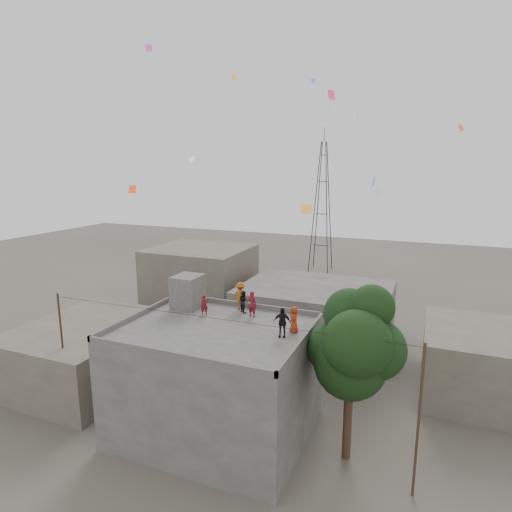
# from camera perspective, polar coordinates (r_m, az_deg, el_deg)

# --- Properties ---
(ground) EXTENTS (140.00, 140.00, 0.00)m
(ground) POSITION_cam_1_polar(r_m,az_deg,el_deg) (26.24, -5.25, -22.10)
(ground) COLOR #4D473F
(ground) RESTS_ON ground
(main_building) EXTENTS (10.00, 8.00, 6.10)m
(main_building) POSITION_cam_1_polar(r_m,az_deg,el_deg) (24.67, -5.39, -16.21)
(main_building) COLOR #4E4C49
(main_building) RESTS_ON ground
(parapet) EXTENTS (10.00, 8.00, 0.30)m
(parapet) POSITION_cam_1_polar(r_m,az_deg,el_deg) (23.34, -5.55, -9.26)
(parapet) COLOR #4E4C49
(parapet) RESTS_ON main_building
(stair_head_box) EXTENTS (1.60, 1.80, 2.00)m
(stair_head_box) POSITION_cam_1_polar(r_m,az_deg,el_deg) (26.73, -9.06, -4.69)
(stair_head_box) COLOR #4E4C49
(stair_head_box) RESTS_ON main_building
(neighbor_west) EXTENTS (8.00, 10.00, 4.00)m
(neighbor_west) POSITION_cam_1_polar(r_m,az_deg,el_deg) (32.60, -21.39, -11.83)
(neighbor_west) COLOR #585246
(neighbor_west) RESTS_ON ground
(neighbor_north) EXTENTS (12.00, 9.00, 5.00)m
(neighbor_north) POSITION_cam_1_polar(r_m,az_deg,el_deg) (36.31, 7.91, -7.81)
(neighbor_north) COLOR #4E4C49
(neighbor_north) RESTS_ON ground
(neighbor_northwest) EXTENTS (9.00, 8.00, 7.00)m
(neighbor_northwest) POSITION_cam_1_polar(r_m,az_deg,el_deg) (42.13, -7.36, -3.59)
(neighbor_northwest) COLOR #585246
(neighbor_northwest) RESTS_ON ground
(neighbor_east) EXTENTS (7.00, 8.00, 4.40)m
(neighbor_east) POSITION_cam_1_polar(r_m,az_deg,el_deg) (31.95, 27.76, -12.51)
(neighbor_east) COLOR #585246
(neighbor_east) RESTS_ON ground
(tree) EXTENTS (4.90, 4.60, 9.10)m
(tree) POSITION_cam_1_polar(r_m,az_deg,el_deg) (21.75, 13.05, -11.57)
(tree) COLOR black
(tree) RESTS_ON ground
(utility_line) EXTENTS (20.12, 0.62, 7.40)m
(utility_line) POSITION_cam_1_polar(r_m,az_deg,el_deg) (23.13, -5.78, -16.08)
(utility_line) COLOR black
(utility_line) RESTS_ON ground
(transmission_tower) EXTENTS (2.97, 2.97, 20.01)m
(transmission_tower) POSITION_cam_1_polar(r_m,az_deg,el_deg) (61.16, 8.80, 6.47)
(transmission_tower) COLOR black
(transmission_tower) RESTS_ON ground
(person_red_adult) EXTENTS (0.61, 0.46, 1.52)m
(person_red_adult) POSITION_cam_1_polar(r_m,az_deg,el_deg) (24.79, -0.51, -6.44)
(person_red_adult) COLOR maroon
(person_red_adult) RESTS_ON main_building
(person_orange_child) EXTENTS (0.77, 0.82, 1.41)m
(person_orange_child) POSITION_cam_1_polar(r_m,az_deg,el_deg) (22.67, 5.08, -8.41)
(person_orange_child) COLOR #B33414
(person_orange_child) RESTS_ON main_building
(person_dark_child) EXTENTS (0.82, 0.79, 1.33)m
(person_dark_child) POSITION_cam_1_polar(r_m,az_deg,el_deg) (25.58, -1.66, -6.08)
(person_dark_child) COLOR black
(person_dark_child) RESTS_ON main_building
(person_dark_adult) EXTENTS (0.97, 0.54, 1.56)m
(person_dark_adult) POSITION_cam_1_polar(r_m,az_deg,el_deg) (22.00, 3.49, -8.82)
(person_dark_adult) COLOR black
(person_dark_adult) RESTS_ON main_building
(person_orange_adult) EXTENTS (1.22, 0.85, 1.72)m
(person_orange_adult) POSITION_cam_1_polar(r_m,az_deg,el_deg) (26.00, -2.09, -5.33)
(person_orange_adult) COLOR #A85413
(person_orange_adult) RESTS_ON main_building
(person_red_child) EXTENTS (0.53, 0.50, 1.21)m
(person_red_child) POSITION_cam_1_polar(r_m,az_deg,el_deg) (25.27, -6.90, -6.54)
(person_red_child) COLOR maroon
(person_red_child) RESTS_ON main_building
(kites) EXTENTS (20.37, 15.02, 10.23)m
(kites) POSITION_cam_1_polar(r_m,az_deg,el_deg) (27.93, 2.55, 15.40)
(kites) COLOR #F8401A
(kites) RESTS_ON ground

